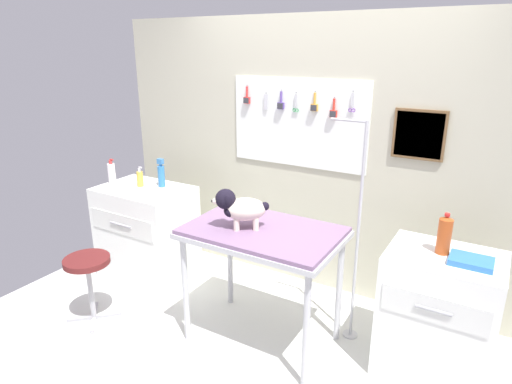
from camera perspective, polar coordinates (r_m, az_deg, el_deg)
name	(u,v)px	position (r m, az deg, el deg)	size (l,w,h in m)	color
ground	(238,365)	(3.22, -2.30, -21.56)	(4.40, 4.00, 0.04)	silver
rear_wall_panel	(319,158)	(3.71, 8.26, 4.36)	(4.00, 0.11, 2.30)	#BBB89F
grooming_table	(263,240)	(3.01, 0.89, -6.30)	(1.06, 0.69, 0.88)	#B7B7BC
grooming_arm	(356,244)	(3.14, 12.88, -6.55)	(0.30, 0.11, 1.61)	#B7B7BC
dog	(240,207)	(2.93, -2.14, -2.02)	(0.36, 0.30, 0.28)	beige
counter_left	(147,234)	(4.10, -13.98, -5.29)	(0.80, 0.58, 0.87)	white
cabinet_right	(437,315)	(3.13, 22.52, -14.51)	(0.68, 0.54, 0.84)	white
stool	(88,269)	(3.62, -21.04, -9.38)	(0.34, 0.34, 0.53)	#9E9EA3
detangler_spray	(140,179)	(3.99, -14.85, 1.71)	(0.06, 0.06, 0.18)	gold
spray_bottle_short	(112,173)	(4.12, -18.27, 2.31)	(0.07, 0.07, 0.23)	white
spray_bottle_tall	(161,175)	(3.92, -12.22, 2.23)	(0.06, 0.06, 0.25)	#2F73B8
soda_bottle	(444,235)	(2.90, 23.31, -5.15)	(0.08, 0.08, 0.26)	#B6491C
supply_tray	(471,261)	(2.88, 26.21, -8.08)	(0.24, 0.18, 0.04)	#3271C2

